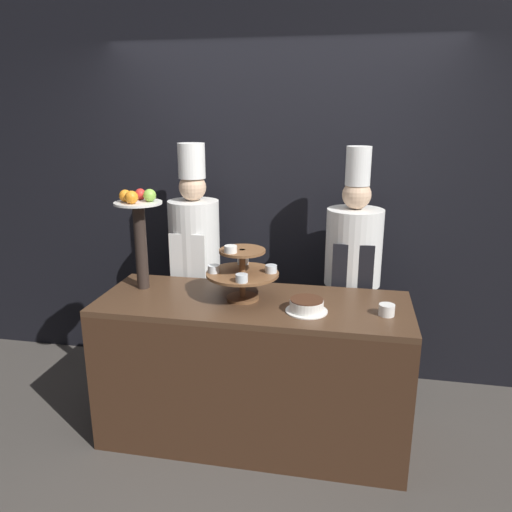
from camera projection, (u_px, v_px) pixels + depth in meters
ground_plane at (241, 469)px, 2.90m from camera, size 14.00×14.00×0.00m
wall_back at (278, 195)px, 3.73m from camera, size 10.00×0.06×2.80m
buffet_counter at (253, 370)px, 3.10m from camera, size 1.86×0.69×0.92m
tiered_stand at (242, 270)px, 2.95m from camera, size 0.43×0.43×0.35m
fruit_pedestal at (139, 224)px, 3.08m from camera, size 0.29×0.29×0.63m
cake_round at (307, 306)px, 2.80m from camera, size 0.24×0.24×0.07m
cup_white at (387, 310)px, 2.75m from camera, size 0.09×0.09×0.06m
chef_left at (195, 257)px, 3.60m from camera, size 0.36×0.36×1.80m
chef_center_left at (352, 270)px, 3.40m from camera, size 0.38×0.38×1.79m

